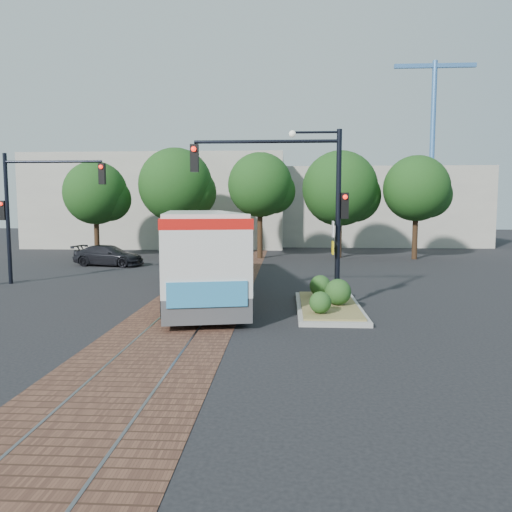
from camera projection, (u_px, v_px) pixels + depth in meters
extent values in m
plane|color=black|center=(197.00, 303.00, 18.69)|extent=(120.00, 120.00, 0.00)
cube|color=brown|center=(213.00, 285.00, 22.66)|extent=(3.60, 40.00, 0.01)
cube|color=slate|center=(197.00, 285.00, 22.70)|extent=(0.06, 40.00, 0.01)
cube|color=slate|center=(229.00, 285.00, 22.61)|extent=(0.06, 40.00, 0.01)
cylinder|color=#382314|center=(97.00, 237.00, 35.04)|extent=(0.36, 0.36, 2.86)
sphere|color=#183510|center=(95.00, 193.00, 34.73)|extent=(4.40, 4.40, 4.40)
cylinder|color=#382314|center=(177.00, 235.00, 35.49)|extent=(0.36, 0.36, 3.12)
sphere|color=#183510|center=(176.00, 185.00, 35.13)|extent=(5.20, 5.20, 5.20)
cylinder|color=#382314|center=(260.00, 234.00, 34.31)|extent=(0.36, 0.36, 3.39)
sphere|color=#183510|center=(260.00, 185.00, 33.98)|extent=(4.40, 4.40, 4.40)
cylinder|color=#382314|center=(339.00, 237.00, 34.80)|extent=(0.36, 0.36, 2.86)
sphere|color=#183510|center=(340.00, 188.00, 34.46)|extent=(5.20, 5.20, 5.20)
cylinder|color=#382314|center=(415.00, 236.00, 33.69)|extent=(0.36, 0.36, 3.12)
sphere|color=#183510|center=(416.00, 188.00, 33.37)|extent=(4.40, 4.40, 4.40)
cube|color=#ADA899|center=(165.00, 202.00, 46.58)|extent=(22.00, 12.00, 8.00)
cube|color=#ADA899|center=(378.00, 207.00, 47.40)|extent=(18.00, 10.00, 7.00)
cylinder|color=#3F72B2|center=(432.00, 152.00, 50.46)|extent=(0.50, 0.50, 18.00)
cube|color=#3F72B2|center=(435.00, 66.00, 49.61)|extent=(8.00, 0.40, 0.40)
cube|color=#434345|center=(200.00, 280.00, 20.44)|extent=(5.16, 12.85, 0.73)
cube|color=silver|center=(199.00, 247.00, 20.30)|extent=(5.18, 12.85, 1.99)
cube|color=black|center=(199.00, 239.00, 20.58)|extent=(4.98, 11.63, 0.94)
cube|color=red|center=(199.00, 219.00, 20.19)|extent=(5.22, 12.86, 0.31)
cube|color=silver|center=(199.00, 214.00, 20.17)|extent=(5.01, 12.42, 0.15)
cube|color=black|center=(207.00, 250.00, 14.23)|extent=(1.67, 0.47, 0.94)
cube|color=teal|center=(207.00, 294.00, 14.18)|extent=(2.27, 0.54, 0.73)
cube|color=orange|center=(235.00, 265.00, 19.53)|extent=(1.04, 4.63, 1.15)
cylinder|color=black|center=(167.00, 303.00, 15.83)|extent=(0.58, 1.10, 1.05)
cylinder|color=black|center=(242.00, 301.00, 16.18)|extent=(0.58, 1.10, 1.05)
cylinder|color=black|center=(172.00, 270.00, 24.19)|extent=(0.58, 1.10, 1.05)
cylinder|color=black|center=(221.00, 269.00, 24.54)|extent=(0.58, 1.10, 1.05)
cube|color=gray|center=(328.00, 308.00, 17.39)|extent=(2.20, 5.20, 0.15)
cube|color=olive|center=(329.00, 304.00, 17.38)|extent=(1.90, 4.80, 0.08)
sphere|color=#1E4719|center=(320.00, 302.00, 15.78)|extent=(0.70, 0.70, 0.70)
sphere|color=#1E4719|center=(338.00, 292.00, 17.12)|extent=(0.90, 0.90, 0.90)
sphere|color=#1E4719|center=(320.00, 285.00, 18.74)|extent=(0.80, 0.80, 0.80)
sphere|color=#1E4719|center=(338.00, 286.00, 19.21)|extent=(0.60, 0.60, 0.60)
cylinder|color=black|center=(338.00, 217.00, 17.26)|extent=(0.18, 0.18, 6.00)
cylinder|color=black|center=(266.00, 142.00, 17.15)|extent=(5.00, 0.12, 0.12)
cube|color=black|center=(194.00, 158.00, 17.36)|extent=(0.28, 0.22, 0.95)
sphere|color=#FF190C|center=(194.00, 149.00, 17.19)|extent=(0.18, 0.18, 0.18)
cube|color=black|center=(345.00, 206.00, 17.21)|extent=(0.26, 0.20, 0.90)
sphere|color=#FF190C|center=(345.00, 197.00, 17.05)|extent=(0.16, 0.16, 0.16)
cube|color=white|center=(333.00, 229.00, 17.19)|extent=(0.04, 0.45, 0.55)
cube|color=yellow|center=(333.00, 248.00, 17.26)|extent=(0.04, 0.45, 0.45)
cylinder|color=black|center=(316.00, 132.00, 17.02)|extent=(1.60, 0.08, 0.08)
sphere|color=silver|center=(292.00, 134.00, 17.07)|extent=(0.24, 0.24, 0.24)
cylinder|color=black|center=(8.00, 219.00, 22.93)|extent=(0.18, 0.18, 6.00)
cylinder|color=black|center=(53.00, 162.00, 22.54)|extent=(4.50, 0.12, 0.12)
cube|color=black|center=(102.00, 174.00, 22.45)|extent=(0.28, 0.22, 0.95)
sphere|color=#FF190C|center=(101.00, 167.00, 22.28)|extent=(0.18, 0.18, 0.18)
cube|color=black|center=(3.00, 210.00, 22.91)|extent=(0.26, 0.20, 0.90)
sphere|color=#FF190C|center=(1.00, 204.00, 22.75)|extent=(0.16, 0.16, 0.16)
imported|color=black|center=(109.00, 255.00, 30.16)|extent=(4.52, 2.47, 1.24)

